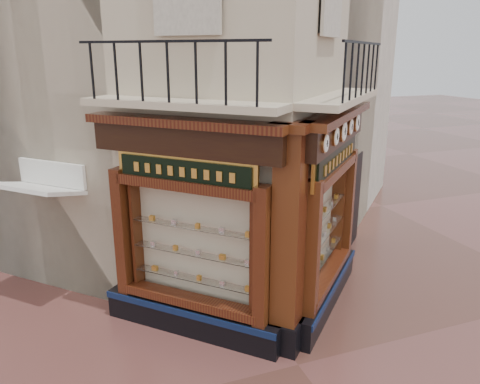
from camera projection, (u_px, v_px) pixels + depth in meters
name	position (u px, v px, depth m)	size (l,w,h in m)	color
ground	(298.00, 365.00, 7.79)	(80.00, 80.00, 0.00)	#4F2C24
main_building	(193.00, 10.00, 11.59)	(8.00, 8.00, 12.00)	#BFB095
neighbour_left	(85.00, 33.00, 13.13)	(8.00, 8.00, 11.00)	beige
neighbour_right	(249.00, 35.00, 14.78)	(8.00, 8.00, 11.00)	beige
shopfront_left	(189.00, 232.00, 8.16)	(2.86, 2.86, 3.98)	black
shopfront_right	(329.00, 214.00, 9.10)	(2.86, 2.86, 3.98)	black
corner_pilaster	(288.00, 246.00, 7.68)	(0.85, 0.85, 3.98)	black
balcony	(267.00, 100.00, 7.91)	(5.94, 2.97, 1.03)	#BFB095
clock_a	(325.00, 143.00, 7.35)	(0.25, 0.25, 0.31)	#B8783D
clock_b	(335.00, 136.00, 7.96)	(0.27, 0.27, 0.33)	#B8783D
clock_c	(343.00, 131.00, 8.48)	(0.32, 0.32, 0.40)	#B8783D
clock_d	(350.00, 127.00, 9.00)	(0.27, 0.27, 0.33)	#B8783D
clock_e	(357.00, 122.00, 9.55)	(0.30, 0.30, 0.38)	#B8783D
awning	(50.00, 300.00, 9.81)	(1.70, 1.02, 0.08)	silver
signboard_left	(184.00, 171.00, 7.77)	(1.93, 1.93, 0.51)	gold
signboard_right	(337.00, 158.00, 8.74)	(2.22, 2.22, 0.59)	gold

